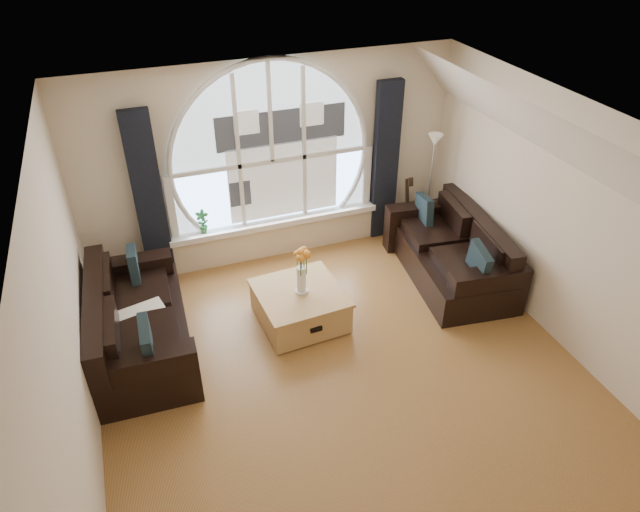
{
  "coord_description": "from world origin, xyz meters",
  "views": [
    {
      "loc": [
        -1.77,
        -3.93,
        4.5
      ],
      "look_at": [
        0.0,
        0.9,
        1.05
      ],
      "focal_mm": 32.21,
      "sensor_mm": 36.0,
      "label": 1
    }
  ],
  "objects": [
    {
      "name": "attic_slope",
      "position": [
        2.2,
        0.0,
        2.35
      ],
      "size": [
        0.92,
        5.5,
        0.72
      ],
      "primitive_type": "cube",
      "color": "silver",
      "rests_on": "ground"
    },
    {
      "name": "potted_plant",
      "position": [
        -0.99,
        2.65,
        0.71
      ],
      "size": [
        0.2,
        0.16,
        0.33
      ],
      "primitive_type": "imported",
      "rotation": [
        0.0,
        0.0,
        -0.29
      ],
      "color": "#1E6023",
      "rests_on": "window_sill"
    },
    {
      "name": "sofa_left",
      "position": [
        -1.97,
        1.28,
        0.4
      ],
      "size": [
        1.07,
        2.01,
        0.88
      ],
      "primitive_type": "cube",
      "rotation": [
        0.0,
        0.0,
        -0.04
      ],
      "color": "black",
      "rests_on": "ground"
    },
    {
      "name": "arched_window",
      "position": [
        0.0,
        2.72,
        1.62
      ],
      "size": [
        2.6,
        0.06,
        2.15
      ],
      "primitive_type": "cube",
      "color": "silver",
      "rests_on": "wall_back"
    },
    {
      "name": "vase_flowers",
      "position": [
        -0.15,
        1.12,
        0.83
      ],
      "size": [
        0.24,
        0.24,
        0.7
      ],
      "primitive_type": "cube",
      "color": "white",
      "rests_on": "coffee_chest"
    },
    {
      "name": "wall_back",
      "position": [
        0.0,
        2.75,
        1.35
      ],
      "size": [
        5.0,
        0.01,
        2.7
      ],
      "primitive_type": "cube",
      "color": "beige",
      "rests_on": "ground"
    },
    {
      "name": "ceiling",
      "position": [
        0.0,
        0.0,
        2.7
      ],
      "size": [
        5.0,
        5.5,
        0.01
      ],
      "primitive_type": "cube",
      "color": "silver",
      "rests_on": "ground"
    },
    {
      "name": "neighbor_house",
      "position": [
        0.15,
        2.71,
        1.5
      ],
      "size": [
        1.7,
        0.02,
        1.5
      ],
      "primitive_type": "cube",
      "color": "silver",
      "rests_on": "wall_back"
    },
    {
      "name": "ground",
      "position": [
        0.0,
        0.0,
        0.0
      ],
      "size": [
        5.0,
        5.5,
        0.01
      ],
      "primitive_type": "cube",
      "color": "brown",
      "rests_on": "ground"
    },
    {
      "name": "coffee_chest",
      "position": [
        -0.16,
        1.14,
        0.24
      ],
      "size": [
        1.04,
        1.04,
        0.48
      ],
      "primitive_type": "cube",
      "rotation": [
        0.0,
        0.0,
        0.07
      ],
      "color": "tan",
      "rests_on": "ground"
    },
    {
      "name": "guitar",
      "position": [
        1.81,
        2.35,
        0.53
      ],
      "size": [
        0.37,
        0.25,
        1.06
      ],
      "primitive_type": "cube",
      "rotation": [
        0.0,
        0.0,
        -0.03
      ],
      "color": "olive",
      "rests_on": "ground"
    },
    {
      "name": "wall_right",
      "position": [
        2.5,
        0.0,
        1.35
      ],
      "size": [
        0.01,
        5.5,
        2.7
      ],
      "primitive_type": "cube",
      "color": "beige",
      "rests_on": "ground"
    },
    {
      "name": "window_sill",
      "position": [
        0.0,
        2.65,
        0.51
      ],
      "size": [
        2.9,
        0.22,
        0.08
      ],
      "primitive_type": "cube",
      "color": "white",
      "rests_on": "wall_back"
    },
    {
      "name": "wall_left",
      "position": [
        -2.5,
        0.0,
        1.35
      ],
      "size": [
        0.01,
        5.5,
        2.7
      ],
      "primitive_type": "cube",
      "color": "beige",
      "rests_on": "ground"
    },
    {
      "name": "sofa_right",
      "position": [
        1.95,
        1.31,
        0.4
      ],
      "size": [
        1.2,
        2.03,
        0.86
      ],
      "primitive_type": "cube",
      "rotation": [
        0.0,
        0.0,
        -0.12
      ],
      "color": "black",
      "rests_on": "ground"
    },
    {
      "name": "curtain_left",
      "position": [
        -1.6,
        2.63,
        1.15
      ],
      "size": [
        0.35,
        0.12,
        2.3
      ],
      "primitive_type": "cube",
      "color": "black",
      "rests_on": "ground"
    },
    {
      "name": "window_frame",
      "position": [
        0.0,
        2.69,
        1.62
      ],
      "size": [
        2.76,
        0.08,
        2.15
      ],
      "primitive_type": "cube",
      "color": "white",
      "rests_on": "wall_back"
    },
    {
      "name": "curtain_right",
      "position": [
        1.6,
        2.63,
        1.15
      ],
      "size": [
        0.35,
        0.12,
        2.3
      ],
      "primitive_type": "cube",
      "color": "black",
      "rests_on": "ground"
    },
    {
      "name": "throw_blanket",
      "position": [
        -1.93,
        1.11,
        0.5
      ],
      "size": [
        0.66,
        0.66,
        0.1
      ],
      "primitive_type": "cube",
      "rotation": [
        0.0,
        0.0,
        0.24
      ],
      "color": "silver",
      "rests_on": "sofa_left"
    },
    {
      "name": "floor_lamp",
      "position": [
        2.17,
        2.33,
        0.8
      ],
      "size": [
        0.24,
        0.24,
        1.6
      ],
      "primitive_type": "cube",
      "color": "#B2B2B2",
      "rests_on": "ground"
    }
  ]
}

